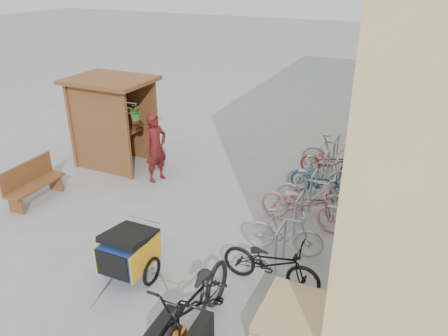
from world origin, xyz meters
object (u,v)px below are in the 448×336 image
at_px(bench, 32,182).
at_px(bike_1, 284,232).
at_px(person_kiosk, 156,148).
at_px(bike_2, 303,204).
at_px(pallet_stack, 295,319).
at_px(shopping_carts, 371,133).
at_px(bike_0, 271,263).
at_px(cargo_bike, 196,305).
at_px(child_trailer, 128,251).
at_px(bike_3, 314,195).
at_px(kiosk, 110,110).
at_px(bike_7, 335,155).
at_px(bike_4, 320,183).
at_px(bike_5, 320,174).
at_px(bike_6, 330,163).

bearing_deg(bench, bike_1, 3.06).
distance_m(person_kiosk, bike_2, 4.00).
height_order(pallet_stack, shopping_carts, shopping_carts).
bearing_deg(bike_2, bike_0, -175.93).
height_order(pallet_stack, cargo_bike, cargo_bike).
distance_m(child_trailer, bike_3, 4.12).
bearing_deg(cargo_bike, pallet_stack, 27.76).
bearing_deg(shopping_carts, kiosk, -148.90).
xyz_separation_m(child_trailer, cargo_bike, (1.72, -0.75, 0.06)).
distance_m(bike_2, bike_7, 2.82).
xyz_separation_m(bike_1, bike_4, (0.14, 2.35, -0.02)).
xyz_separation_m(bench, bike_3, (6.08, 2.00, 0.05)).
xyz_separation_m(bike_5, bike_6, (0.06, 0.92, -0.06)).
relative_size(cargo_bike, bike_0, 1.31).
bearing_deg(shopping_carts, bike_6, -107.08).
height_order(bike_1, bike_2, bike_2).
bearing_deg(person_kiosk, bike_0, -105.24).
distance_m(bench, bike_6, 7.27).
xyz_separation_m(bike_3, bike_7, (-0.05, 2.41, -0.00)).
xyz_separation_m(child_trailer, bike_2, (2.29, 2.93, -0.04)).
relative_size(cargo_bike, person_kiosk, 1.30).
xyz_separation_m(kiosk, bike_4, (5.65, 0.32, -1.12)).
relative_size(bike_4, bike_6, 1.03).
distance_m(cargo_bike, person_kiosk, 5.41).
distance_m(kiosk, cargo_bike, 6.85).
xyz_separation_m(person_kiosk, bike_2, (3.94, -0.54, -0.39)).
bearing_deg(bike_3, kiosk, 90.00).
distance_m(cargo_bike, bike_6, 6.23).
distance_m(shopping_carts, bike_1, 5.87).
distance_m(shopping_carts, bike_6, 2.29).
xyz_separation_m(cargo_bike, bike_1, (0.52, 2.56, -0.13)).
bearing_deg(bike_7, person_kiosk, 119.44).
bearing_deg(bench, cargo_bike, -22.68).
xyz_separation_m(child_trailer, bike_5, (2.26, 4.53, -0.06)).
xyz_separation_m(shopping_carts, child_trailer, (-3.00, -7.63, -0.07)).
relative_size(bench, bike_2, 0.80).
height_order(bike_2, bike_3, bike_3).
height_order(child_trailer, person_kiosk, person_kiosk).
distance_m(bike_1, bike_6, 3.64).
height_order(child_trailer, bike_1, child_trailer).
height_order(shopping_carts, child_trailer, shopping_carts).
bearing_deg(cargo_bike, bike_4, 80.77).
bearing_deg(bike_7, bike_4, -179.67).
xyz_separation_m(cargo_bike, bike_6, (0.61, 6.20, -0.17)).
bearing_deg(cargo_bike, bike_1, 76.95).
relative_size(bike_0, bike_2, 0.93).
height_order(bench, bike_1, bench).
relative_size(kiosk, bike_5, 1.56).
bearing_deg(person_kiosk, kiosk, 95.75).
xyz_separation_m(cargo_bike, bike_2, (0.57, 3.68, -0.10)).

